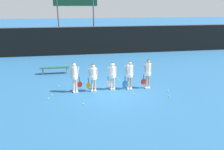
{
  "coord_description": "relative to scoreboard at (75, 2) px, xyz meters",
  "views": [
    {
      "loc": [
        -1.96,
        -11.6,
        4.73
      ],
      "look_at": [
        -0.04,
        0.02,
        0.91
      ],
      "focal_mm": 35.0,
      "sensor_mm": 36.0,
      "label": 1
    }
  ],
  "objects": [
    {
      "name": "ground_plane",
      "position": [
        1.85,
        -10.57,
        -4.94
      ],
      "size": [
        140.0,
        140.0,
        0.0
      ],
      "primitive_type": "plane",
      "color": "#235684"
    },
    {
      "name": "tennis_ball_4",
      "position": [
        -1.27,
        -9.49,
        -4.91
      ],
      "size": [
        0.07,
        0.07,
        0.07
      ],
      "primitive_type": "sphere",
      "color": "#CCE033",
      "rests_on": "ground_plane"
    },
    {
      "name": "tennis_ball_10",
      "position": [
        -1.68,
        -11.3,
        -4.91
      ],
      "size": [
        0.07,
        0.07,
        0.07
      ],
      "primitive_type": "sphere",
      "color": "#CCE033",
      "rests_on": "ground_plane"
    },
    {
      "name": "tennis_ball_9",
      "position": [
        4.67,
        -12.03,
        -4.91
      ],
      "size": [
        0.07,
        0.07,
        0.07
      ],
      "primitive_type": "sphere",
      "color": "#CCE033",
      "rests_on": "ground_plane"
    },
    {
      "name": "tennis_ball_2",
      "position": [
        2.51,
        -9.03,
        -4.91
      ],
      "size": [
        0.07,
        0.07,
        0.07
      ],
      "primitive_type": "sphere",
      "color": "#CCE033",
      "rests_on": "ground_plane"
    },
    {
      "name": "player_4",
      "position": [
        3.9,
        -10.6,
        -3.93
      ],
      "size": [
        0.62,
        0.32,
        1.73
      ],
      "rotation": [
        0.0,
        0.0,
        0.04
      ],
      "color": "tan",
      "rests_on": "ground_plane"
    },
    {
      "name": "player_0",
      "position": [
        -0.3,
        -10.52,
        -3.93
      ],
      "size": [
        0.62,
        0.34,
        1.72
      ],
      "rotation": [
        0.0,
        0.0,
        0.2
      ],
      "color": "beige",
      "rests_on": "ground_plane"
    },
    {
      "name": "tennis_ball_0",
      "position": [
        2.98,
        -8.66,
        -4.91
      ],
      "size": [
        0.07,
        0.07,
        0.07
      ],
      "primitive_type": "sphere",
      "color": "#CCE033",
      "rests_on": "ground_plane"
    },
    {
      "name": "fence_windscreen",
      "position": [
        1.85,
        -0.83,
        -3.55
      ],
      "size": [
        60.0,
        0.08,
        2.75
      ],
      "color": "black",
      "rests_on": "ground_plane"
    },
    {
      "name": "player_1",
      "position": [
        0.73,
        -10.57,
        -3.97
      ],
      "size": [
        0.65,
        0.38,
        1.63
      ],
      "rotation": [
        0.0,
        0.0,
        -0.04
      ],
      "color": "tan",
      "rests_on": "ground_plane"
    },
    {
      "name": "player_3",
      "position": [
        2.82,
        -10.57,
        -3.97
      ],
      "size": [
        0.65,
        0.36,
        1.67
      ],
      "rotation": [
        0.0,
        0.0,
        0.03
      ],
      "color": "tan",
      "rests_on": "ground_plane"
    },
    {
      "name": "scoreboard",
      "position": [
        0.0,
        0.0,
        0.0
      ],
      "size": [
        4.16,
        0.15,
        6.27
      ],
      "color": "#515156",
      "rests_on": "ground_plane"
    },
    {
      "name": "tennis_ball_1",
      "position": [
        -1.56,
        -10.85,
        -4.91
      ],
      "size": [
        0.07,
        0.07,
        0.07
      ],
      "primitive_type": "sphere",
      "color": "#CCE033",
      "rests_on": "ground_plane"
    },
    {
      "name": "tennis_ball_8",
      "position": [
        4.94,
        -11.27,
        -4.91
      ],
      "size": [
        0.07,
        0.07,
        0.07
      ],
      "primitive_type": "sphere",
      "color": "#CCE033",
      "rests_on": "ground_plane"
    },
    {
      "name": "tennis_ball_3",
      "position": [
        2.45,
        -8.62,
        -4.91
      ],
      "size": [
        0.07,
        0.07,
        0.07
      ],
      "primitive_type": "sphere",
      "color": "#CCE033",
      "rests_on": "ground_plane"
    },
    {
      "name": "tennis_ball_5",
      "position": [
        0.08,
        -12.24,
        -4.91
      ],
      "size": [
        0.07,
        0.07,
        0.07
      ],
      "primitive_type": "sphere",
      "color": "#CCE033",
      "rests_on": "ground_plane"
    },
    {
      "name": "tennis_ball_7",
      "position": [
        -0.29,
        -9.76,
        -4.91
      ],
      "size": [
        0.07,
        0.07,
        0.07
      ],
      "primitive_type": "sphere",
      "color": "#CCE033",
      "rests_on": "ground_plane"
    },
    {
      "name": "player_2",
      "position": [
        1.84,
        -10.48,
        -3.98
      ],
      "size": [
        0.62,
        0.33,
        1.63
      ],
      "rotation": [
        0.0,
        0.0,
        0.03
      ],
      "color": "beige",
      "rests_on": "ground_plane"
    },
    {
      "name": "tennis_ball_6",
      "position": [
        2.88,
        -11.36,
        -4.91
      ],
      "size": [
        0.06,
        0.06,
        0.06
      ],
      "primitive_type": "sphere",
      "color": "#CCE033",
      "rests_on": "ground_plane"
    },
    {
      "name": "bench_courtside",
      "position": [
        -1.71,
        -6.8,
        -4.54
      ],
      "size": [
        2.05,
        0.37,
        0.47
      ],
      "rotation": [
        0.0,
        0.0,
        0.0
      ],
      "color": "#19472D",
      "rests_on": "ground_plane"
    }
  ]
}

